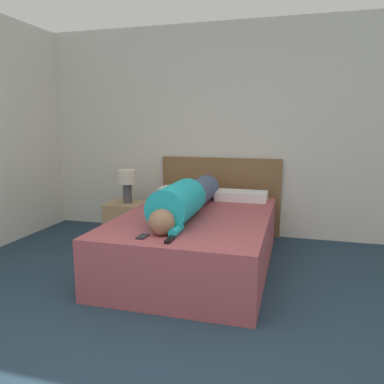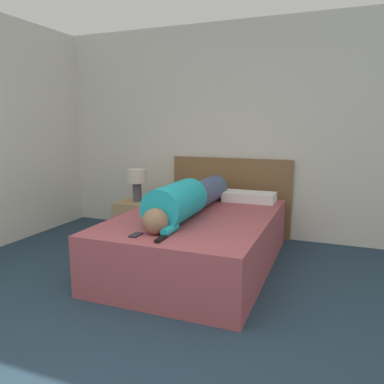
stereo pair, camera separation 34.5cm
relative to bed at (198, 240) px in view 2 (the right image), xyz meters
The scene contains 10 objects.
wall_back 1.62m from the bed, 83.45° to the left, with size 6.11×0.06×2.60m.
bed is the anchor object (origin of this frame).
headboard 1.19m from the bed, 90.00° to the left, with size 1.52×0.04×0.97m.
nightstand 1.20m from the bed, 148.78° to the left, with size 0.47×0.43×0.46m.
table_lamp 1.28m from the bed, 148.78° to the left, with size 0.23×0.23×0.40m.
person_lying 0.43m from the bed, 149.08° to the right, with size 0.35×1.69×0.35m.
pillow_near_headboard 0.93m from the bed, 113.37° to the left, with size 0.61×0.29×0.12m.
pillow_second 0.92m from the bed, 68.02° to the left, with size 0.58×0.29×0.11m.
tv_remote 0.92m from the bed, 88.27° to the right, with size 0.04×0.15×0.02m.
cell_phone 0.90m from the bed, 104.26° to the right, with size 0.06×0.13×0.01m.
Camera 2 is at (1.09, -1.22, 1.39)m, focal length 35.00 mm.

